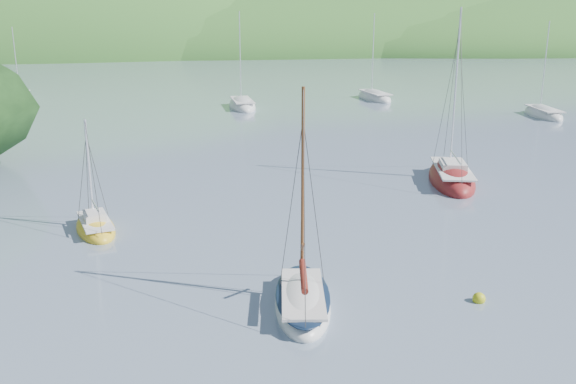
{
  "coord_description": "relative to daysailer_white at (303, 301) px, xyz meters",
  "views": [
    {
      "loc": [
        -5.19,
        -20.85,
        10.36
      ],
      "look_at": [
        -1.31,
        8.0,
        2.01
      ],
      "focal_mm": 40.0,
      "sensor_mm": 36.0,
      "label": 1
    }
  ],
  "objects": [
    {
      "name": "mooring_buoys",
      "position": [
        2.02,
        4.28,
        -0.08
      ],
      "size": [
        26.24,
        10.83,
        0.48
      ],
      "color": "#BFC518",
      "rests_on": "ground"
    },
    {
      "name": "shoreline_hills",
      "position": [
        -7.8,
        172.43,
        -0.2
      ],
      "size": [
        690.0,
        135.0,
        56.0
      ],
      "color": "#306D29",
      "rests_on": "ground"
    },
    {
      "name": "distant_sloop_a",
      "position": [
        0.98,
        48.51,
        -0.01
      ],
      "size": [
        3.2,
        7.87,
        11.0
      ],
      "rotation": [
        0.0,
        0.0,
        0.06
      ],
      "color": "silver",
      "rests_on": "ground"
    },
    {
      "name": "distant_sloop_d",
      "position": [
        30.39,
        38.76,
        -0.03
      ],
      "size": [
        3.05,
        7.2,
        10.02
      ],
      "rotation": [
        0.0,
        0.0,
        -0.08
      ],
      "color": "silver",
      "rests_on": "ground"
    },
    {
      "name": "distant_sloop_c",
      "position": [
        -25.06,
        59.28,
        -0.04
      ],
      "size": [
        2.38,
        6.4,
        9.06
      ],
      "rotation": [
        0.0,
        0.0,
        -0.02
      ],
      "color": "silver",
      "rests_on": "ground"
    },
    {
      "name": "daysailer_white",
      "position": [
        0.0,
        0.0,
        0.0
      ],
      "size": [
        2.65,
        5.67,
        8.4
      ],
      "rotation": [
        0.0,
        0.0,
        -0.12
      ],
      "color": "silver",
      "rests_on": "ground"
    },
    {
      "name": "sloop_red",
      "position": [
        11.83,
        15.86,
        0.02
      ],
      "size": [
        4.32,
        8.08,
        11.36
      ],
      "rotation": [
        0.0,
        0.0,
        -0.23
      ],
      "color": "maroon",
      "rests_on": "ground"
    },
    {
      "name": "distant_sloop_b",
      "position": [
        16.96,
        53.16,
        -0.02
      ],
      "size": [
        3.65,
        7.81,
        10.73
      ],
      "rotation": [
        0.0,
        0.0,
        0.14
      ],
      "color": "silver",
      "rests_on": "ground"
    },
    {
      "name": "sailboat_yellow",
      "position": [
        -8.67,
        9.48,
        -0.04
      ],
      "size": [
        2.96,
        4.74,
        5.87
      ],
      "rotation": [
        0.0,
        0.0,
        0.29
      ],
      "color": "yellow",
      "rests_on": "ground"
    },
    {
      "name": "ground",
      "position": [
        1.86,
        0.01,
        -0.2
      ],
      "size": [
        700.0,
        700.0,
        0.0
      ],
      "primitive_type": "plane",
      "color": "slate",
      "rests_on": "ground"
    }
  ]
}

